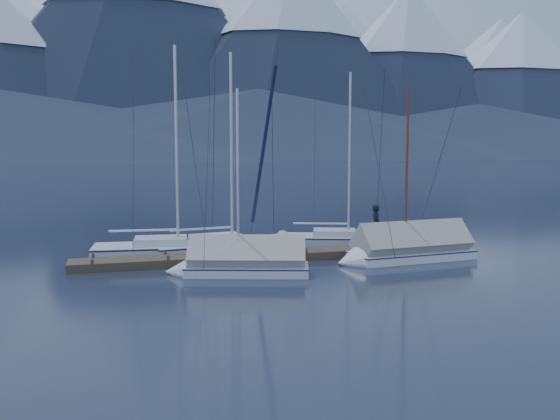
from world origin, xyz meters
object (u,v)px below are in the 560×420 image
object	(u,v)px
sailboat_open_right	(358,241)
sailboat_covered_far	(236,265)
sailboat_open_left	(190,250)
sailboat_open_mid	(243,246)
person	(376,225)
sailboat_covered_near	(402,251)

from	to	relation	value
sailboat_open_right	sailboat_covered_far	xyz separation A→B (m)	(-7.53, -5.31, 0.22)
sailboat_open_right	sailboat_covered_far	bearing A→B (deg)	-144.80
sailboat_open_left	sailboat_open_right	xyz separation A→B (m)	(8.65, 0.40, -0.02)
sailboat_open_left	sailboat_open_right	size ratio (longest dim) A/B	1.09
sailboat_open_mid	person	distance (m)	6.52
person	sailboat_open_mid	bearing A→B (deg)	74.79
sailboat_open_right	sailboat_covered_near	world-z (taller)	sailboat_open_right
sailboat_covered_near	sailboat_covered_far	distance (m)	7.70
sailboat_covered_far	sailboat_covered_near	bearing A→B (deg)	5.97
sailboat_covered_far	person	bearing A→B (deg)	22.63
sailboat_open_left	sailboat_covered_far	distance (m)	5.04
sailboat_open_mid	sailboat_covered_far	world-z (taller)	sailboat_open_mid
sailboat_covered_far	sailboat_open_left	bearing A→B (deg)	102.86
sailboat_open_mid	person	xyz separation A→B (m)	(6.01, -2.27, 1.12)
sailboat_open_mid	person	world-z (taller)	sailboat_open_mid
sailboat_open_left	person	world-z (taller)	sailboat_open_left
sailboat_open_mid	sailboat_covered_far	size ratio (longest dim) A/B	1.31
sailboat_open_mid	sailboat_open_right	distance (m)	6.05
sailboat_open_left	sailboat_covered_near	world-z (taller)	sailboat_open_left
sailboat_open_left	sailboat_open_mid	xyz separation A→B (m)	(2.60, 0.48, -0.00)
sailboat_open_left	person	xyz separation A→B (m)	(8.61, -1.79, 1.12)
sailboat_covered_near	sailboat_covered_far	size ratio (longest dim) A/B	1.06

